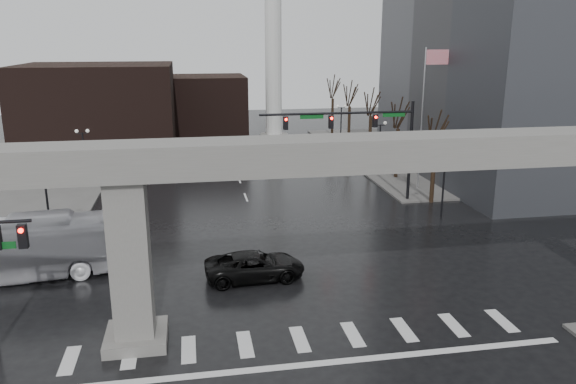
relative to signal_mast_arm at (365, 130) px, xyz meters
The scene contains 21 objects.
ground 21.64m from the signal_mast_arm, 115.57° to the right, with size 160.00×160.00×0.00m, color black.
sidewalk_ne 24.86m from the signal_mast_arm, 45.33° to the left, with size 28.00×36.00×0.15m, color #615F5D.
elevated_guideway 20.35m from the signal_mast_arm, 112.35° to the right, with size 48.00×2.60×8.70m.
building_far_left 32.68m from the signal_mast_arm, 134.74° to the left, with size 16.00×14.00×10.00m, color black.
building_far_mid 35.02m from the signal_mast_arm, 108.32° to the left, with size 10.00×10.00×8.00m, color black.
smokestack 28.38m from the signal_mast_arm, 96.28° to the left, with size 3.60×3.60×30.00m.
signal_mast_arm is the anchor object (origin of this frame).
flagpole_assembly 7.27m from the signal_mast_arm, 26.93° to the left, with size 2.06×0.12×12.00m.
lamp_right_0 6.99m from the signal_mast_arm, 46.80° to the right, with size 1.22×0.32×5.11m.
lamp_right_1 10.51m from the signal_mast_arm, 63.90° to the left, with size 1.22×0.32×5.11m.
lamp_right_2 23.75m from the signal_mast_arm, 79.01° to the left, with size 1.22×0.32×5.11m.
lamp_left_0 23.12m from the signal_mast_arm, 167.96° to the right, with size 1.22×0.32×5.11m.
lamp_left_1 24.42m from the signal_mast_arm, 157.75° to the left, with size 1.22×0.32×5.11m.
lamp_left_2 32.40m from the signal_mast_arm, 134.11° to the left, with size 1.22×0.32×5.11m.
tree_right_0 6.37m from the signal_mast_arm, ahead, with size 1.09×1.58×7.50m.
tree_right_1 9.57m from the signal_mast_arm, 52.50° to the left, with size 1.09×1.61×7.67m.
tree_right_2 16.45m from the signal_mast_arm, 70.00° to the left, with size 1.10×1.63×7.85m.
tree_right_3 24.04m from the signal_mast_arm, 76.58° to the left, with size 1.11×1.66×8.02m.
tree_right_4 31.83m from the signal_mast_arm, 79.94° to the left, with size 1.12×1.69×8.19m.
pickup_truck 17.33m from the signal_mast_arm, 127.83° to the right, with size 2.49×5.41×1.50m, color black.
city_bus 25.55m from the signal_mast_arm, 154.88° to the right, with size 2.87×12.25×3.41m, color silver.
Camera 1 is at (-4.33, -22.50, 12.72)m, focal length 35.00 mm.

